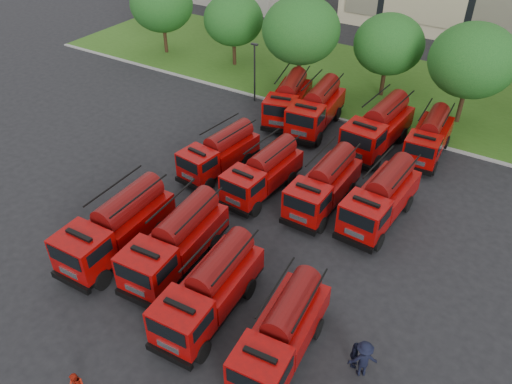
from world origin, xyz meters
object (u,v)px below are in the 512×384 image
firefighter_2 (352,365)px  firefighter_5 (378,222)px  firefighter_0 (269,381)px  fire_truck_1 (176,241)px  firefighter_3 (360,373)px  fire_truck_0 (117,226)px  fire_truck_5 (263,172)px  fire_truck_3 (282,332)px  firefighter_4 (196,225)px  fire_truck_4 (220,152)px  fire_truck_9 (316,108)px  fire_truck_10 (378,127)px  fire_truck_2 (210,289)px  fire_truck_8 (288,99)px  fire_truck_11 (429,137)px  fire_truck_7 (381,198)px  fire_truck_6 (324,185)px

firefighter_2 → firefighter_5: 10.47m
firefighter_0 → fire_truck_1: bearing=113.9°
firefighter_3 → fire_truck_0: bearing=-35.1°
fire_truck_5 → fire_truck_3: bearing=-51.5°
fire_truck_3 → firefighter_4: 10.39m
fire_truck_4 → firefighter_5: 11.47m
firefighter_3 → fire_truck_4: bearing=-68.2°
firefighter_2 → firefighter_0: bearing=120.8°
fire_truck_9 → fire_truck_10: size_ratio=0.96×
fire_truck_9 → firefighter_0: bearing=-74.3°
fire_truck_0 → fire_truck_2: fire_truck_0 is taller
fire_truck_1 → fire_truck_10: size_ratio=0.94×
fire_truck_5 → fire_truck_10: size_ratio=0.86×
fire_truck_1 → firefighter_3: (11.07, -1.10, -1.64)m
fire_truck_2 → fire_truck_9: 20.04m
fire_truck_8 → fire_truck_10: (7.92, -0.86, 0.14)m
fire_truck_9 → fire_truck_0: bearing=-104.7°
fire_truck_3 → fire_truck_4: bearing=130.4°
fire_truck_0 → fire_truck_8: (0.23, 18.99, -0.08)m
fire_truck_4 → fire_truck_11: size_ratio=0.99×
fire_truck_7 → fire_truck_1: bearing=-126.2°
fire_truck_0 → fire_truck_3: size_ratio=1.11×
fire_truck_8 → firefighter_5: fire_truck_8 is taller
fire_truck_2 → fire_truck_5: bearing=103.7°
fire_truck_9 → fire_truck_7: bearing=-50.8°
fire_truck_4 → firefighter_0: size_ratio=3.54×
firefighter_4 → firefighter_5: 11.02m
fire_truck_8 → firefighter_5: (11.22, -8.99, -1.60)m
fire_truck_5 → firefighter_5: (7.56, 0.97, -1.50)m
fire_truck_7 → fire_truck_8: (-11.09, 8.74, -0.00)m
fire_truck_3 → fire_truck_2: bearing=170.7°
fire_truck_10 → firefighter_0: size_ratio=4.18×
fire_truck_5 → firefighter_3: size_ratio=3.36×
firefighter_0 → fire_truck_6: bearing=63.9°
fire_truck_9 → fire_truck_6: bearing=-66.8°
fire_truck_8 → fire_truck_4: bearing=-104.4°
fire_truck_4 → firefighter_3: (14.48, -9.89, -1.46)m
fire_truck_0 → fire_truck_11: size_ratio=1.13×
fire_truck_0 → firefighter_0: bearing=-15.3°
fire_truck_2 → fire_truck_5: fire_truck_2 is taller
fire_truck_0 → fire_truck_8: size_ratio=1.01×
fire_truck_2 → fire_truck_8: 21.06m
fire_truck_1 → fire_truck_5: (0.41, 8.23, -0.14)m
fire_truck_11 → fire_truck_6: bearing=-114.9°
fire_truck_9 → fire_truck_4: bearing=-113.1°
firefighter_3 → firefighter_5: 10.76m
fire_truck_7 → fire_truck_10: (-3.17, 7.88, 0.14)m
fire_truck_9 → fire_truck_11: (8.72, 0.50, -0.18)m
fire_truck_9 → firefighter_2: size_ratio=4.96×
fire_truck_6 → fire_truck_9: fire_truck_9 is taller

